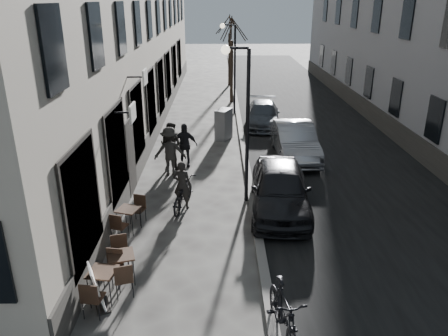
{
  "coord_description": "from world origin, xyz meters",
  "views": [
    {
      "loc": [
        -0.89,
        -7.35,
        6.38
      ],
      "look_at": [
        -0.76,
        4.4,
        1.8
      ],
      "focal_mm": 35.0,
      "sensor_mm": 36.0,
      "label": 1
    }
  ],
  "objects_px": {
    "bistro_set_a": "(104,282)",
    "sign_board": "(98,291)",
    "tree_far": "(230,23)",
    "car_near": "(280,188)",
    "pedestrian_near": "(171,145)",
    "pedestrian_far": "(184,145)",
    "streetlamp_near": "(242,109)",
    "bistro_set_b": "(122,265)",
    "utility_cabinet": "(224,124)",
    "moped": "(284,315)",
    "bistro_set_c": "(129,217)",
    "car_mid": "(295,141)",
    "pedestrian_mid": "(170,151)",
    "car_far": "(263,114)",
    "tree_near": "(232,28)",
    "bicycle": "(183,194)",
    "streetlamp_far": "(232,59)"
  },
  "relations": [
    {
      "from": "streetlamp_near",
      "to": "sign_board",
      "type": "height_order",
      "value": "streetlamp_near"
    },
    {
      "from": "bistro_set_b",
      "to": "bistro_set_c",
      "type": "distance_m",
      "value": 2.47
    },
    {
      "from": "tree_far",
      "to": "bistro_set_c",
      "type": "xyz_separation_m",
      "value": [
        -3.44,
        -23.04,
        -4.22
      ]
    },
    {
      "from": "utility_cabinet",
      "to": "moped",
      "type": "height_order",
      "value": "utility_cabinet"
    },
    {
      "from": "car_mid",
      "to": "moped",
      "type": "xyz_separation_m",
      "value": [
        -1.95,
        -10.76,
        -0.11
      ]
    },
    {
      "from": "tree_near",
      "to": "bicycle",
      "type": "relative_size",
      "value": 3.04
    },
    {
      "from": "streetlamp_far",
      "to": "car_near",
      "type": "distance_m",
      "value": 13.0
    },
    {
      "from": "pedestrian_near",
      "to": "car_near",
      "type": "xyz_separation_m",
      "value": [
        3.84,
        -3.8,
        -0.17
      ]
    },
    {
      "from": "bicycle",
      "to": "pedestrian_far",
      "type": "bearing_deg",
      "value": -74.48
    },
    {
      "from": "tree_near",
      "to": "bistro_set_b",
      "type": "bearing_deg",
      "value": -99.12
    },
    {
      "from": "pedestrian_near",
      "to": "car_far",
      "type": "bearing_deg",
      "value": -101.19
    },
    {
      "from": "streetlamp_near",
      "to": "streetlamp_far",
      "type": "relative_size",
      "value": 1.0
    },
    {
      "from": "bistro_set_a",
      "to": "car_far",
      "type": "height_order",
      "value": "car_far"
    },
    {
      "from": "pedestrian_near",
      "to": "pedestrian_far",
      "type": "relative_size",
      "value": 1.06
    },
    {
      "from": "bistro_set_c",
      "to": "moped",
      "type": "relative_size",
      "value": 0.73
    },
    {
      "from": "streetlamp_near",
      "to": "bistro_set_b",
      "type": "xyz_separation_m",
      "value": [
        -3.06,
        -4.49,
        -2.71
      ]
    },
    {
      "from": "bistro_set_c",
      "to": "car_mid",
      "type": "relative_size",
      "value": 0.34
    },
    {
      "from": "utility_cabinet",
      "to": "car_near",
      "type": "bearing_deg",
      "value": -52.69
    },
    {
      "from": "pedestrian_mid",
      "to": "car_far",
      "type": "height_order",
      "value": "pedestrian_mid"
    },
    {
      "from": "tree_far",
      "to": "streetlamp_far",
      "type": "bearing_deg",
      "value": -90.46
    },
    {
      "from": "bistro_set_c",
      "to": "bistro_set_b",
      "type": "bearing_deg",
      "value": -64.42
    },
    {
      "from": "pedestrian_near",
      "to": "utility_cabinet",
      "type": "bearing_deg",
      "value": -95.72
    },
    {
      "from": "utility_cabinet",
      "to": "pedestrian_near",
      "type": "distance_m",
      "value": 4.39
    },
    {
      "from": "bistro_set_c",
      "to": "car_far",
      "type": "height_order",
      "value": "car_far"
    },
    {
      "from": "tree_near",
      "to": "bicycle",
      "type": "distance_m",
      "value": 16.21
    },
    {
      "from": "streetlamp_far",
      "to": "car_mid",
      "type": "xyz_separation_m",
      "value": [
        2.47,
        -7.73,
        -2.43
      ]
    },
    {
      "from": "streetlamp_near",
      "to": "streetlamp_far",
      "type": "height_order",
      "value": "same"
    },
    {
      "from": "bistro_set_a",
      "to": "sign_board",
      "type": "xyz_separation_m",
      "value": [
        -0.06,
        -0.27,
        -0.03
      ]
    },
    {
      "from": "pedestrian_near",
      "to": "pedestrian_far",
      "type": "height_order",
      "value": "pedestrian_near"
    },
    {
      "from": "streetlamp_near",
      "to": "utility_cabinet",
      "type": "bearing_deg",
      "value": 94.29
    },
    {
      "from": "pedestrian_far",
      "to": "moped",
      "type": "xyz_separation_m",
      "value": [
        2.65,
        -9.76,
        -0.27
      ]
    },
    {
      "from": "tree_far",
      "to": "sign_board",
      "type": "distance_m",
      "value": 26.98
    },
    {
      "from": "tree_far",
      "to": "car_near",
      "type": "relative_size",
      "value": 1.26
    },
    {
      "from": "sign_board",
      "to": "bistro_set_c",
      "type": "bearing_deg",
      "value": 66.71
    },
    {
      "from": "bistro_set_a",
      "to": "car_near",
      "type": "xyz_separation_m",
      "value": [
        4.52,
        4.43,
        0.32
      ]
    },
    {
      "from": "bistro_set_b",
      "to": "car_far",
      "type": "relative_size",
      "value": 0.36
    },
    {
      "from": "tree_near",
      "to": "bistro_set_a",
      "type": "distance_m",
      "value": 20.86
    },
    {
      "from": "streetlamp_far",
      "to": "bistro_set_c",
      "type": "bearing_deg",
      "value": -103.48
    },
    {
      "from": "tree_near",
      "to": "car_mid",
      "type": "bearing_deg",
      "value": -77.4
    },
    {
      "from": "sign_board",
      "to": "moped",
      "type": "bearing_deg",
      "value": -38.28
    },
    {
      "from": "pedestrian_near",
      "to": "tree_near",
      "type": "bearing_deg",
      "value": -79.5
    },
    {
      "from": "streetlamp_near",
      "to": "sign_board",
      "type": "xyz_separation_m",
      "value": [
        -3.39,
        -5.42,
        -2.74
      ]
    },
    {
      "from": "streetlamp_far",
      "to": "bistro_set_a",
      "type": "distance_m",
      "value": 17.68
    },
    {
      "from": "sign_board",
      "to": "pedestrian_near",
      "type": "height_order",
      "value": "pedestrian_near"
    },
    {
      "from": "tree_near",
      "to": "tree_far",
      "type": "relative_size",
      "value": 1.0
    },
    {
      "from": "sign_board",
      "to": "bistro_set_b",
      "type": "bearing_deg",
      "value": 47.61
    },
    {
      "from": "pedestrian_mid",
      "to": "car_far",
      "type": "relative_size",
      "value": 0.44
    },
    {
      "from": "tree_near",
      "to": "pedestrian_mid",
      "type": "height_order",
      "value": "tree_near"
    },
    {
      "from": "bicycle",
      "to": "pedestrian_mid",
      "type": "relative_size",
      "value": 0.99
    },
    {
      "from": "tree_far",
      "to": "moped",
      "type": "xyz_separation_m",
      "value": [
        0.45,
        -27.49,
        -4.04
      ]
    }
  ]
}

